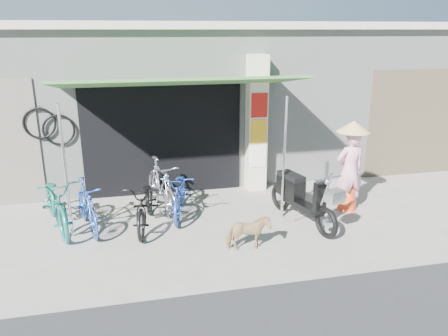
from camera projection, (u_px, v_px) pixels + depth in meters
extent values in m
plane|color=gray|center=(247.00, 238.00, 7.65)|extent=(80.00, 80.00, 0.00)
cube|color=#9CA29A|center=(198.00, 97.00, 11.86)|extent=(12.00, 5.00, 3.50)
cube|color=beige|center=(197.00, 26.00, 11.31)|extent=(12.30, 5.30, 0.16)
cube|color=black|center=(163.00, 138.00, 9.42)|extent=(3.40, 0.06, 2.50)
cube|color=black|center=(164.00, 169.00, 9.64)|extent=(3.06, 0.04, 1.10)
torus|color=black|center=(59.00, 130.00, 8.86)|extent=(0.65, 0.05, 0.65)
cylinder|color=silver|center=(57.00, 114.00, 8.78)|extent=(0.02, 0.02, 0.12)
torus|color=black|center=(40.00, 123.00, 8.74)|extent=(0.65, 0.05, 0.65)
cylinder|color=silver|center=(38.00, 107.00, 8.66)|extent=(0.02, 0.02, 0.12)
cube|color=beige|center=(256.00, 124.00, 9.65)|extent=(0.42, 0.42, 3.00)
cube|color=#B4130D|center=(259.00, 105.00, 9.31)|extent=(0.36, 0.02, 0.52)
cube|color=#F1AB1A|center=(259.00, 131.00, 9.48)|extent=(0.36, 0.02, 0.52)
cube|color=white|center=(258.00, 156.00, 9.65)|extent=(0.36, 0.02, 0.50)
cube|color=#36692F|center=(180.00, 82.00, 8.23)|extent=(4.60, 1.88, 0.35)
cylinder|color=silver|center=(66.00, 173.00, 7.37)|extent=(0.05, 0.05, 2.36)
cylinder|color=silver|center=(284.00, 159.00, 8.18)|extent=(0.05, 0.05, 2.36)
cube|color=brown|center=(416.00, 123.00, 10.70)|extent=(2.60, 0.06, 2.60)
imported|color=#17685E|center=(56.00, 202.00, 7.90)|extent=(1.24, 2.09, 1.04)
imported|color=#22489C|center=(87.00, 206.00, 7.85)|extent=(0.84, 1.60, 0.93)
imported|color=black|center=(146.00, 204.00, 7.97)|extent=(0.91, 1.83, 0.92)
imported|color=#ACACB1|center=(161.00, 186.00, 8.65)|extent=(0.88, 1.85, 1.07)
imported|color=#214098|center=(180.00, 192.00, 8.52)|extent=(0.97, 1.83, 0.91)
imported|color=tan|center=(248.00, 233.00, 7.17)|extent=(0.73, 0.35, 0.61)
torus|color=black|center=(326.00, 223.00, 7.60)|extent=(0.24, 0.57, 0.57)
torus|color=black|center=(280.00, 197.00, 8.77)|extent=(0.24, 0.57, 0.57)
cube|color=black|center=(302.00, 205.00, 8.16)|extent=(0.50, 1.04, 0.11)
cube|color=black|center=(291.00, 187.00, 8.41)|extent=(0.42, 0.64, 0.36)
cube|color=black|center=(291.00, 176.00, 8.34)|extent=(0.40, 0.63, 0.10)
cube|color=black|center=(320.00, 198.00, 7.67)|extent=(0.26, 0.17, 0.60)
cylinder|color=silver|center=(328.00, 178.00, 7.38)|extent=(0.55, 0.18, 0.03)
cube|color=silver|center=(335.00, 196.00, 7.30)|extent=(0.32, 0.28, 0.21)
imported|color=pink|center=(350.00, 171.00, 8.65)|extent=(0.63, 0.44, 1.65)
cone|color=#EB4821|center=(347.00, 198.00, 8.83)|extent=(0.38, 0.38, 0.46)
cone|color=tan|center=(354.00, 126.00, 8.38)|extent=(0.64, 0.64, 0.22)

